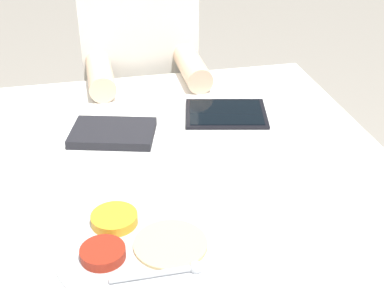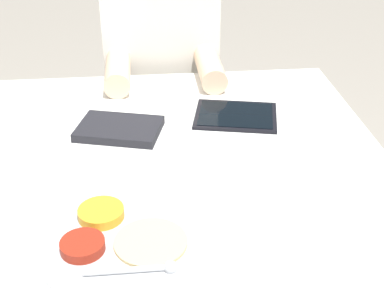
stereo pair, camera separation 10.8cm
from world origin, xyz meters
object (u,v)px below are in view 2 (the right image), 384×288
red_notebook (121,129)px  person_diner (164,102)px  tablet_device (238,116)px  thali_tray (123,239)px

red_notebook → person_diner: bearing=76.0°
tablet_device → thali_tray: bearing=-121.8°
red_notebook → tablet_device: (0.28, 0.05, -0.00)m
thali_tray → person_diner: 0.90m
tablet_device → person_diner: bearing=110.4°
red_notebook → person_diner: person_diner is taller
red_notebook → thali_tray: bearing=-88.8°
thali_tray → person_diner: bearing=82.7°
red_notebook → person_diner: 0.53m
person_diner → thali_tray: bearing=-97.3°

